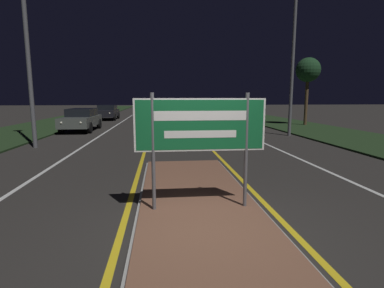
# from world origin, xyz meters

# --- Properties ---
(ground_plane) EXTENTS (160.00, 160.00, 0.00)m
(ground_plane) POSITION_xyz_m (0.00, 0.00, 0.00)
(ground_plane) COLOR #282623
(median_island) EXTENTS (2.42, 8.63, 0.10)m
(median_island) POSITION_xyz_m (0.00, 0.55, 0.04)
(median_island) COLOR #999993
(median_island) RESTS_ON ground_plane
(verge_left) EXTENTS (5.00, 100.00, 0.08)m
(verge_left) POSITION_xyz_m (-9.50, 20.00, 0.04)
(verge_left) COLOR #1E3319
(verge_left) RESTS_ON ground_plane
(verge_right) EXTENTS (5.00, 100.00, 0.08)m
(verge_right) POSITION_xyz_m (9.50, 20.00, 0.04)
(verge_right) COLOR #1E3319
(verge_right) RESTS_ON ground_plane
(centre_line_yellow_left) EXTENTS (0.12, 70.00, 0.01)m
(centre_line_yellow_left) POSITION_xyz_m (-1.40, 25.00, 0.00)
(centre_line_yellow_left) COLOR gold
(centre_line_yellow_left) RESTS_ON ground_plane
(centre_line_yellow_right) EXTENTS (0.12, 70.00, 0.01)m
(centre_line_yellow_right) POSITION_xyz_m (1.40, 25.00, 0.00)
(centre_line_yellow_right) COLOR gold
(centre_line_yellow_right) RESTS_ON ground_plane
(lane_line_white_left) EXTENTS (0.12, 70.00, 0.01)m
(lane_line_white_left) POSITION_xyz_m (-4.20, 25.00, 0.00)
(lane_line_white_left) COLOR silver
(lane_line_white_left) RESTS_ON ground_plane
(lane_line_white_right) EXTENTS (0.12, 70.00, 0.01)m
(lane_line_white_right) POSITION_xyz_m (4.20, 25.00, 0.00)
(lane_line_white_right) COLOR silver
(lane_line_white_right) RESTS_ON ground_plane
(edge_line_white_left) EXTENTS (0.10, 70.00, 0.01)m
(edge_line_white_left) POSITION_xyz_m (-7.20, 25.00, 0.00)
(edge_line_white_left) COLOR silver
(edge_line_white_left) RESTS_ON ground_plane
(edge_line_white_right) EXTENTS (0.10, 70.00, 0.01)m
(edge_line_white_right) POSITION_xyz_m (7.20, 25.00, 0.00)
(edge_line_white_right) COLOR silver
(edge_line_white_right) RESTS_ON ground_plane
(highway_sign) EXTENTS (2.42, 0.07, 2.17)m
(highway_sign) POSITION_xyz_m (0.00, 0.54, 1.61)
(highway_sign) COLOR #56565B
(highway_sign) RESTS_ON median_island
(streetlight_right_near) EXTENTS (0.47, 0.47, 10.84)m
(streetlight_right_near) POSITION_xyz_m (6.60, 11.52, 6.51)
(streetlight_right_near) COLOR #56565B
(streetlight_right_near) RESTS_ON ground_plane
(car_receding_0) EXTENTS (1.94, 4.54, 1.44)m
(car_receding_0) POSITION_xyz_m (2.77, 12.97, 0.77)
(car_receding_0) COLOR silver
(car_receding_0) RESTS_ON ground_plane
(car_receding_1) EXTENTS (1.92, 4.06, 1.52)m
(car_receding_1) POSITION_xyz_m (5.71, 24.03, 0.80)
(car_receding_1) COLOR silver
(car_receding_1) RESTS_ON ground_plane
(car_approaching_0) EXTENTS (1.90, 4.64, 1.45)m
(car_approaching_0) POSITION_xyz_m (-5.90, 15.37, 0.77)
(car_approaching_0) COLOR #4C514C
(car_approaching_0) RESTS_ON ground_plane
(car_approaching_1) EXTENTS (1.93, 4.18, 1.42)m
(car_approaching_1) POSITION_xyz_m (-5.93, 25.23, 0.76)
(car_approaching_1) COLOR black
(car_approaching_1) RESTS_ON ground_plane
(roadside_palm_right) EXTENTS (1.81, 1.81, 5.04)m
(roadside_palm_right) POSITION_xyz_m (10.32, 17.09, 4.13)
(roadside_palm_right) COLOR #4C3823
(roadside_palm_right) RESTS_ON verge_right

